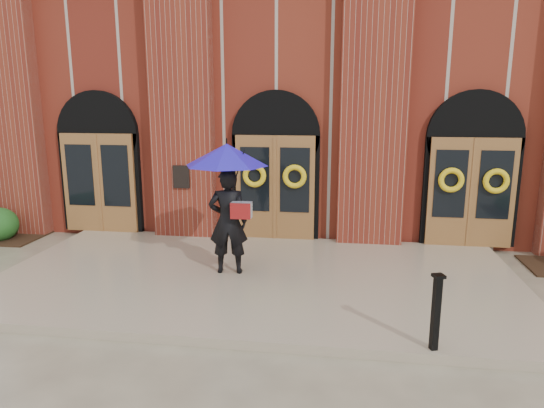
# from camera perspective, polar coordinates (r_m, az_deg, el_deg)

# --- Properties ---
(ground) EXTENTS (90.00, 90.00, 0.00)m
(ground) POSITION_cam_1_polar(r_m,az_deg,el_deg) (9.44, -1.97, -9.41)
(ground) COLOR gray
(ground) RESTS_ON ground
(landing) EXTENTS (10.00, 5.30, 0.15)m
(landing) POSITION_cam_1_polar(r_m,az_deg,el_deg) (9.55, -1.81, -8.66)
(landing) COLOR gray
(landing) RESTS_ON ground
(church_building) EXTENTS (16.20, 12.53, 7.00)m
(church_building) POSITION_cam_1_polar(r_m,az_deg,el_deg) (17.49, 3.20, 12.29)
(church_building) COLOR maroon
(church_building) RESTS_ON ground
(man_with_umbrella) EXTENTS (1.78, 1.78, 2.52)m
(man_with_umbrella) POSITION_cam_1_polar(r_m,az_deg,el_deg) (9.22, -5.25, 2.40)
(man_with_umbrella) COLOR black
(man_with_umbrella) RESTS_ON landing
(metal_post) EXTENTS (0.18, 0.18, 1.07)m
(metal_post) POSITION_cam_1_polar(r_m,az_deg,el_deg) (6.99, 18.73, -11.79)
(metal_post) COLOR black
(metal_post) RESTS_ON landing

